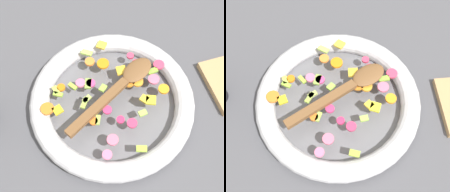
{
  "view_description": "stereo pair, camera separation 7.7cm",
  "coord_description": "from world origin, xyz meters",
  "views": [
    {
      "loc": [
        -0.11,
        -0.36,
        0.73
      ],
      "look_at": [
        0.0,
        0.0,
        0.05
      ],
      "focal_mm": 50.0,
      "sensor_mm": 36.0,
      "label": 1
    },
    {
      "loc": [
        -0.03,
        -0.37,
        0.73
      ],
      "look_at": [
        0.0,
        0.0,
        0.05
      ],
      "focal_mm": 50.0,
      "sensor_mm": 36.0,
      "label": 2
    }
  ],
  "objects": [
    {
      "name": "chopped_vegetables",
      "position": [
        0.0,
        0.02,
        0.05
      ],
      "size": [
        0.35,
        0.34,
        0.01
      ],
      "color": "orange",
      "rests_on": "skillet"
    },
    {
      "name": "wooden_spoon",
      "position": [
        0.02,
        0.01,
        0.06
      ],
      "size": [
        0.27,
        0.18,
        0.01
      ],
      "color": "brown",
      "rests_on": "chopped_vegetables"
    },
    {
      "name": "ground_plane",
      "position": [
        0.0,
        0.0,
        0.0
      ],
      "size": [
        4.0,
        4.0,
        0.0
      ],
      "primitive_type": "plane",
      "color": "#4C4C51"
    },
    {
      "name": "skillet",
      "position": [
        0.0,
        0.0,
        0.02
      ],
      "size": [
        0.42,
        0.42,
        0.05
      ],
      "color": "slate",
      "rests_on": "ground_plane"
    }
  ]
}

